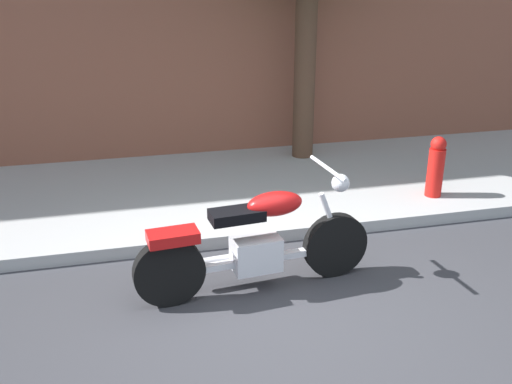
% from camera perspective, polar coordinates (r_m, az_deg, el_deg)
% --- Properties ---
extents(ground_plane, '(60.00, 60.00, 0.00)m').
position_cam_1_polar(ground_plane, '(5.14, 3.01, -12.19)').
color(ground_plane, '#38383D').
extents(sidewalk, '(24.81, 3.01, 0.14)m').
position_cam_1_polar(sidewalk, '(7.64, -3.20, 0.15)').
color(sidewalk, '#ABABAB').
rests_on(sidewalk, ground).
extents(motorcycle, '(2.26, 0.70, 1.14)m').
position_cam_1_polar(motorcycle, '(5.32, -0.04, -5.10)').
color(motorcycle, black).
rests_on(motorcycle, ground).
extents(fire_hydrant, '(0.20, 0.20, 0.91)m').
position_cam_1_polar(fire_hydrant, '(7.50, 17.20, 1.92)').
color(fire_hydrant, red).
rests_on(fire_hydrant, ground).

